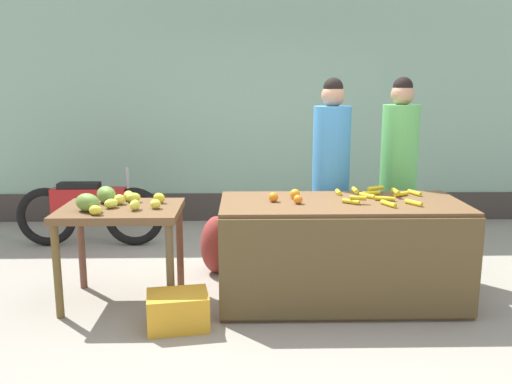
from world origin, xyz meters
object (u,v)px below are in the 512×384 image
vendor_woman_blue_shirt (331,177)px  vendor_woman_green_shirt (398,175)px  produce_sack (217,245)px  parked_motorcycle (90,210)px  produce_crate (178,310)px

vendor_woman_blue_shirt → vendor_woman_green_shirt: size_ratio=1.00×
vendor_woman_green_shirt → produce_sack: bearing=-176.9°
vendor_woman_green_shirt → parked_motorcycle: (-3.14, 0.80, -0.51)m
produce_crate → produce_sack: (0.23, 1.16, 0.14)m
parked_motorcycle → produce_crate: bearing=-59.6°
produce_crate → produce_sack: size_ratio=0.81×
vendor_woman_blue_shirt → produce_sack: bearing=-179.9°
vendor_woman_blue_shirt → vendor_woman_green_shirt: 0.66m
vendor_woman_green_shirt → produce_crate: size_ratio=4.13×
produce_sack → vendor_woman_green_shirt: bearing=3.1°
vendor_woman_green_shirt → parked_motorcycle: bearing=165.8°
vendor_woman_blue_shirt → produce_crate: bearing=-137.8°
parked_motorcycle → vendor_woman_green_shirt: bearing=-14.2°
vendor_woman_blue_shirt → produce_sack: (-1.06, -0.00, -0.64)m
parked_motorcycle → produce_crate: size_ratio=3.64×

